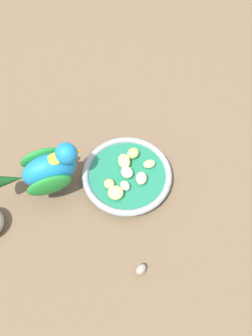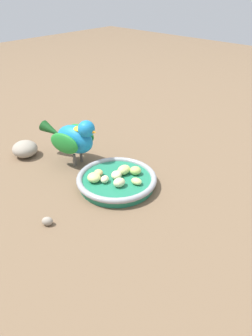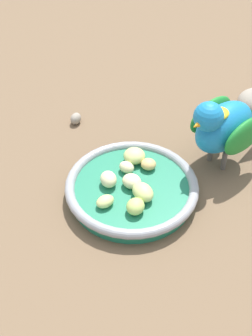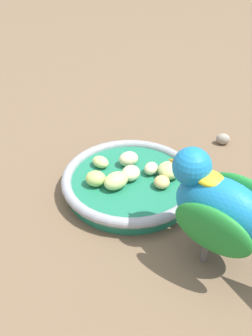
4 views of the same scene
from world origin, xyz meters
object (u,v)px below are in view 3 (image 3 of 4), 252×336
at_px(feeding_bowl, 132,189).
at_px(apple_piece_2, 127,167).
at_px(apple_piece_3, 134,156).
at_px(apple_piece_6, 135,206).
at_px(pebble_0, 76,119).
at_px(apple_piece_5, 143,192).
at_px(parrot, 226,124).
at_px(apple_piece_1, 148,164).
at_px(apple_piece_7, 105,201).
at_px(apple_piece_4, 108,179).
at_px(apple_piece_0, 132,181).

height_order(feeding_bowl, apple_piece_2, apple_piece_2).
distance_m(feeding_bowl, apple_piece_3, 0.06).
distance_m(apple_piece_6, pebble_0, 0.26).
bearing_deg(pebble_0, apple_piece_3, 99.68).
bearing_deg(apple_piece_5, apple_piece_3, -111.43).
bearing_deg(apple_piece_6, apple_piece_2, -111.02).
height_order(parrot, pebble_0, parrot).
distance_m(apple_piece_3, apple_piece_6, 0.11).
bearing_deg(apple_piece_1, apple_piece_7, 21.05).
bearing_deg(apple_piece_2, apple_piece_6, 68.98).
bearing_deg(apple_piece_3, apple_piece_7, 36.14).
xyz_separation_m(feeding_bowl, parrot, (-0.17, 0.00, 0.07)).
height_order(apple_piece_1, apple_piece_4, apple_piece_4).
bearing_deg(apple_piece_6, apple_piece_4, -83.70).
xyz_separation_m(apple_piece_0, apple_piece_7, (0.05, 0.02, -0.00)).
bearing_deg(apple_piece_0, apple_piece_7, 15.95).
bearing_deg(feeding_bowl, apple_piece_1, -152.67).
distance_m(apple_piece_2, parrot, 0.17).
bearing_deg(apple_piece_4, pebble_0, -99.96).
bearing_deg(apple_piece_0, pebble_0, -91.17).
bearing_deg(apple_piece_1, apple_piece_6, 47.28).
distance_m(apple_piece_0, apple_piece_6, 0.05).
height_order(apple_piece_1, apple_piece_2, apple_piece_2).
bearing_deg(apple_piece_1, apple_piece_0, 26.95).
distance_m(apple_piece_1, parrot, 0.14).
bearing_deg(parrot, apple_piece_4, -18.50).
distance_m(apple_piece_1, pebble_0, 0.19).
bearing_deg(apple_piece_0, apple_piece_2, -106.08).
xyz_separation_m(feeding_bowl, apple_piece_6, (0.02, 0.05, 0.02)).
height_order(apple_piece_6, apple_piece_7, apple_piece_6).
xyz_separation_m(apple_piece_0, apple_piece_2, (-0.01, -0.03, -0.00)).
height_order(apple_piece_1, apple_piece_6, apple_piece_6).
distance_m(apple_piece_0, apple_piece_4, 0.04).
bearing_deg(parrot, feeding_bowl, -12.70).
bearing_deg(parrot, apple_piece_1, -23.16).
xyz_separation_m(apple_piece_2, parrot, (-0.16, 0.04, 0.05)).
bearing_deg(apple_piece_3, pebble_0, -80.32).
xyz_separation_m(apple_piece_2, pebble_0, (0.01, -0.18, -0.02)).
xyz_separation_m(apple_piece_3, apple_piece_6, (0.05, 0.10, -0.00)).
height_order(apple_piece_1, apple_piece_7, same).
distance_m(apple_piece_0, apple_piece_2, 0.03).
relative_size(apple_piece_5, apple_piece_6, 1.30).
relative_size(apple_piece_7, pebble_0, 1.18).
relative_size(apple_piece_1, apple_piece_4, 0.80).
relative_size(feeding_bowl, parrot, 1.02).
bearing_deg(apple_piece_7, apple_piece_4, -124.66).
bearing_deg(apple_piece_3, apple_piece_1, 113.21).
relative_size(apple_piece_1, apple_piece_5, 0.63).
bearing_deg(parrot, apple_piece_3, -32.19).
relative_size(feeding_bowl, apple_piece_2, 8.28).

